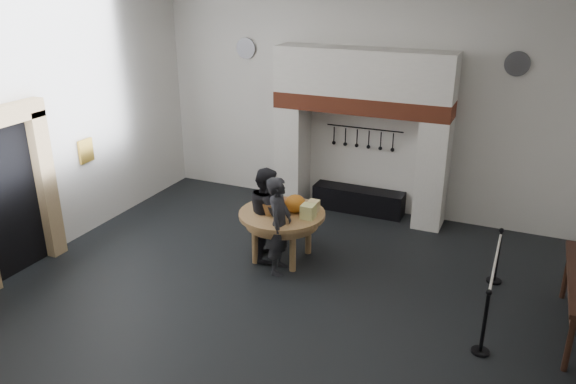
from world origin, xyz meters
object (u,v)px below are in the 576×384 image
at_px(work_table, 282,214).
at_px(visitor_far, 268,213).
at_px(barrier_post_near, 484,324).
at_px(visitor_near, 279,225).
at_px(barrier_post_far, 497,257).
at_px(iron_range, 358,200).

height_order(work_table, visitor_far, visitor_far).
distance_m(work_table, barrier_post_near, 3.78).
bearing_deg(visitor_near, work_table, 8.52).
bearing_deg(visitor_far, barrier_post_far, -106.26).
bearing_deg(visitor_near, barrier_post_far, -81.90).
xyz_separation_m(work_table, barrier_post_near, (3.50, -1.36, -0.39)).
bearing_deg(work_table, visitor_far, -171.16).
bearing_deg(visitor_far, iron_range, -44.92).
bearing_deg(visitor_near, barrier_post_near, -115.07).
bearing_deg(iron_range, visitor_far, -108.39).
height_order(visitor_far, barrier_post_far, visitor_far).
relative_size(iron_range, visitor_far, 1.15).
relative_size(visitor_near, barrier_post_far, 1.86).
height_order(iron_range, visitor_far, visitor_far).
bearing_deg(work_table, iron_range, 76.64).
height_order(iron_range, barrier_post_far, barrier_post_far).
xyz_separation_m(visitor_near, barrier_post_near, (3.36, -0.92, -0.39)).
bearing_deg(work_table, visitor_near, -71.74).
xyz_separation_m(work_table, visitor_near, (0.15, -0.44, -0.00)).
bearing_deg(barrier_post_far, iron_range, 146.73).
relative_size(iron_range, work_table, 1.28).
xyz_separation_m(iron_range, visitor_far, (-0.86, -2.58, 0.57)).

